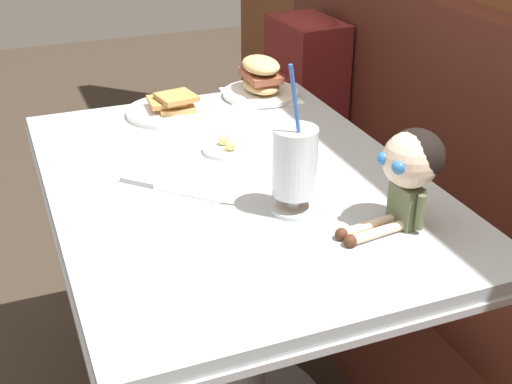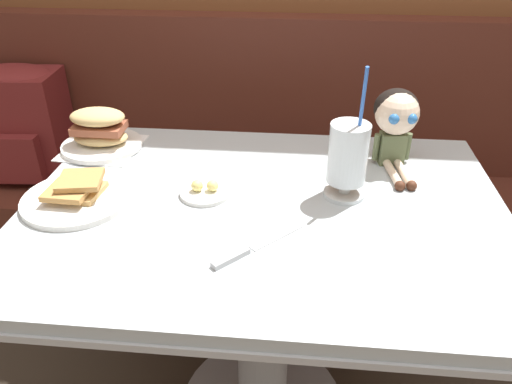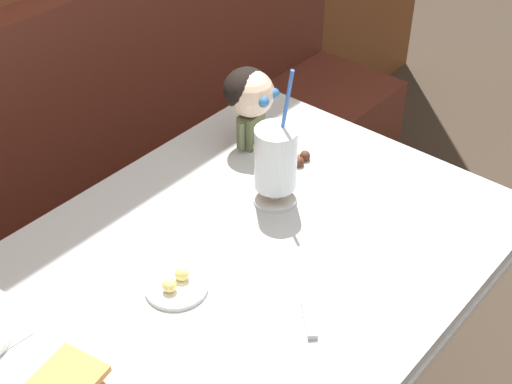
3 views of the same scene
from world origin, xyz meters
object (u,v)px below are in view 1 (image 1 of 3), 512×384
toast_plate (172,109)px  backpack (304,67)px  milkshake_glass (295,166)px  butter_saucer (227,148)px  butter_knife (152,185)px  seated_doll (410,165)px  sandwich_plate (261,81)px

toast_plate → backpack: backpack is taller
milkshake_glass → butter_saucer: 0.34m
toast_plate → milkshake_glass: bearing=7.9°
milkshake_glass → butter_saucer: bearing=-175.1°
butter_knife → seated_doll: seated_doll is taller
milkshake_glass → toast_plate: bearing=-172.1°
butter_saucer → milkshake_glass: bearing=4.9°
butter_knife → toast_plate: bearing=158.7°
sandwich_plate → backpack: size_ratio=0.54×
milkshake_glass → seated_doll: bearing=54.1°
sandwich_plate → butter_knife: sandwich_plate is taller
milkshake_glass → seated_doll: (0.13, 0.18, 0.03)m
butter_saucer → toast_plate: bearing=-168.8°
butter_knife → backpack: size_ratio=0.45×
seated_doll → butter_saucer: bearing=-155.6°
sandwich_plate → butter_saucer: size_ratio=1.83×
butter_knife → milkshake_glass: bearing=49.4°
milkshake_glass → backpack: 1.24m
butter_knife → seated_doll: (0.34, 0.42, 0.12)m
seated_doll → butter_knife: bearing=-128.7°
toast_plate → butter_saucer: (0.29, 0.06, -0.01)m
butter_saucer → butter_knife: (0.12, -0.22, -0.00)m
toast_plate → milkshake_glass: (0.61, 0.08, 0.09)m
toast_plate → butter_saucer: size_ratio=2.08×
butter_saucer → seated_doll: 0.51m
butter_knife → backpack: (-0.89, 0.78, -0.09)m
milkshake_glass → sandwich_plate: (-0.66, 0.19, -0.05)m
milkshake_glass → seated_doll: 0.22m
sandwich_plate → milkshake_glass: bearing=-16.2°
toast_plate → sandwich_plate: (-0.04, 0.28, 0.03)m
toast_plate → sandwich_plate: size_ratio=1.14×
sandwich_plate → backpack: 0.58m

